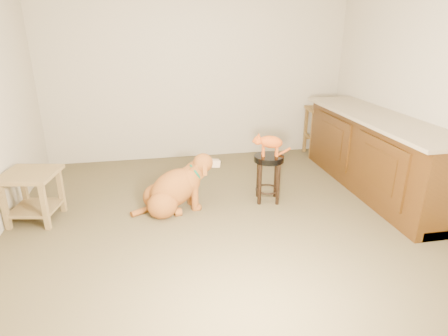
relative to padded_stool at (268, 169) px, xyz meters
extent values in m
cube|color=#4E442B|center=(-0.56, -0.23, -0.39)|extent=(4.50, 4.00, 0.01)
cube|color=#B1A78E|center=(-0.56, 1.77, 0.91)|extent=(4.50, 0.04, 2.60)
cube|color=#B1A78E|center=(-0.56, -2.23, 0.91)|extent=(4.50, 0.04, 2.60)
cube|color=#B1A78E|center=(1.69, -0.23, 0.91)|extent=(0.04, 4.00, 2.60)
cube|color=#3F250B|center=(1.39, 0.07, 0.06)|extent=(0.60, 2.50, 0.90)
cube|color=gray|center=(1.36, 0.07, 0.53)|extent=(0.70, 2.56, 0.04)
cube|color=black|center=(1.43, 0.07, -0.34)|extent=(0.52, 2.50, 0.10)
cube|color=#3F250B|center=(1.08, -0.48, 0.11)|extent=(0.02, 0.90, 0.62)
cube|color=#3F250B|center=(1.08, 0.62, 0.11)|extent=(0.02, 0.90, 0.62)
cube|color=#341D09|center=(1.06, -0.48, 0.11)|extent=(0.02, 0.60, 0.40)
cube|color=#341D09|center=(1.06, 0.62, 0.11)|extent=(0.02, 0.60, 0.40)
cylinder|color=black|center=(0.12, 0.08, -0.15)|extent=(0.04, 0.04, 0.49)
cylinder|color=black|center=(-0.08, 0.12, -0.15)|extent=(0.04, 0.04, 0.49)
cylinder|color=black|center=(0.08, -0.12, -0.15)|extent=(0.04, 0.04, 0.49)
cylinder|color=black|center=(-0.12, -0.08, -0.15)|extent=(0.04, 0.04, 0.49)
torus|color=black|center=(0.00, 0.00, -0.25)|extent=(0.34, 0.34, 0.02)
cylinder|color=black|center=(0.00, 0.00, 0.13)|extent=(0.34, 0.34, 0.07)
cube|color=brown|center=(1.46, 1.62, -0.04)|extent=(0.05, 0.05, 0.71)
cube|color=brown|center=(1.14, 1.65, -0.04)|extent=(0.05, 0.05, 0.71)
cube|color=brown|center=(1.44, 1.30, -0.04)|extent=(0.05, 0.05, 0.71)
cube|color=brown|center=(1.11, 1.33, -0.04)|extent=(0.05, 0.05, 0.71)
cube|color=brown|center=(1.29, 1.47, 0.34)|extent=(0.44, 0.44, 0.04)
cube|color=brown|center=(-2.29, 0.17, -0.14)|extent=(0.06, 0.06, 0.50)
cube|color=brown|center=(-2.69, 0.25, -0.14)|extent=(0.06, 0.06, 0.50)
cube|color=brown|center=(-2.37, -0.22, -0.14)|extent=(0.06, 0.06, 0.50)
cube|color=brown|center=(-2.76, -0.15, -0.14)|extent=(0.06, 0.06, 0.50)
cube|color=brown|center=(-2.53, 0.01, 0.12)|extent=(0.61, 0.61, 0.04)
cube|color=brown|center=(-2.53, 0.01, -0.25)|extent=(0.51, 0.51, 0.03)
ellipsoid|color=brown|center=(-1.27, 0.05, -0.25)|extent=(0.37, 0.32, 0.30)
ellipsoid|color=brown|center=(-1.22, -0.19, -0.25)|extent=(0.37, 0.32, 0.30)
cylinder|color=brown|center=(-1.12, 0.10, -0.36)|extent=(0.09, 0.11, 0.09)
cylinder|color=brown|center=(-1.06, -0.18, -0.36)|extent=(0.09, 0.11, 0.09)
ellipsoid|color=brown|center=(-1.09, -0.04, -0.13)|extent=(0.73, 0.47, 0.61)
ellipsoid|color=brown|center=(-0.92, -0.01, -0.06)|extent=(0.30, 0.32, 0.31)
cylinder|color=brown|center=(-0.89, 0.08, -0.22)|extent=(0.09, 0.09, 0.35)
cylinder|color=brown|center=(-0.86, -0.08, -0.22)|extent=(0.09, 0.09, 0.35)
sphere|color=brown|center=(-0.87, 0.09, -0.37)|extent=(0.09, 0.09, 0.09)
sphere|color=brown|center=(-0.84, -0.08, -0.37)|extent=(0.09, 0.09, 0.09)
cylinder|color=brown|center=(-0.84, 0.01, 0.03)|extent=(0.25, 0.20, 0.22)
ellipsoid|color=brown|center=(-0.75, 0.02, 0.12)|extent=(0.26, 0.24, 0.21)
cube|color=tan|center=(-0.63, 0.05, 0.10)|extent=(0.16, 0.11, 0.10)
sphere|color=black|center=(-0.56, 0.06, 0.10)|extent=(0.05, 0.05, 0.05)
cube|color=brown|center=(-0.79, 0.12, 0.09)|extent=(0.06, 0.06, 0.16)
cube|color=brown|center=(-0.75, -0.07, 0.09)|extent=(0.06, 0.06, 0.16)
torus|color=#0A5433|center=(-0.84, 0.01, 0.02)|extent=(0.16, 0.22, 0.19)
cylinder|color=#D8BF4C|center=(-0.80, 0.02, -0.04)|extent=(0.01, 0.04, 0.04)
cylinder|color=brown|center=(-1.44, -0.06, -0.36)|extent=(0.27, 0.20, 0.07)
ellipsoid|color=#A04110|center=(0.01, 0.00, 0.32)|extent=(0.30, 0.18, 0.17)
cylinder|color=#A04110|center=(-0.06, 0.05, 0.21)|extent=(0.03, 0.03, 0.11)
sphere|color=#A04110|center=(-0.06, 0.05, 0.17)|extent=(0.04, 0.04, 0.04)
cylinder|color=#A04110|center=(-0.07, -0.02, 0.21)|extent=(0.03, 0.03, 0.11)
sphere|color=#A04110|center=(-0.07, -0.02, 0.17)|extent=(0.04, 0.04, 0.04)
cylinder|color=#A04110|center=(0.09, 0.02, 0.21)|extent=(0.03, 0.03, 0.11)
sphere|color=#A04110|center=(0.09, 0.02, 0.17)|extent=(0.04, 0.04, 0.04)
cylinder|color=#A04110|center=(0.07, -0.05, 0.21)|extent=(0.03, 0.03, 0.11)
sphere|color=#A04110|center=(0.07, -0.05, 0.17)|extent=(0.04, 0.04, 0.04)
sphere|color=#A04110|center=(-0.13, 0.03, 0.34)|extent=(0.10, 0.10, 0.10)
sphere|color=#A04110|center=(-0.17, 0.03, 0.33)|extent=(0.04, 0.04, 0.04)
sphere|color=brown|center=(-0.19, 0.04, 0.33)|extent=(0.02, 0.02, 0.02)
cone|color=#A04110|center=(-0.11, 0.05, 0.40)|extent=(0.05, 0.05, 0.05)
cone|color=#C66B60|center=(-0.12, 0.06, 0.39)|extent=(0.03, 0.03, 0.03)
cone|color=#A04110|center=(-0.13, -0.01, 0.40)|extent=(0.05, 0.05, 0.05)
cone|color=#C66B60|center=(-0.13, -0.01, 0.39)|extent=(0.03, 0.03, 0.03)
cylinder|color=#A04110|center=(0.16, 0.01, 0.19)|extent=(0.21, 0.08, 0.10)
camera|label=1|loc=(-1.27, -3.82, 1.53)|focal=30.00mm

